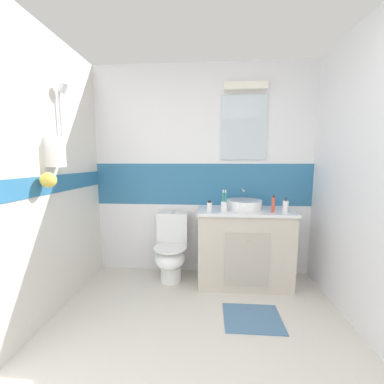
{
  "coord_description": "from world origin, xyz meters",
  "views": [
    {
      "loc": [
        0.08,
        -0.4,
        1.37
      ],
      "look_at": [
        -0.09,
        1.9,
        1.07
      ],
      "focal_mm": 21.71,
      "sensor_mm": 36.0,
      "label": 1
    }
  ],
  "objects": [
    {
      "name": "ground_plane",
      "position": [
        0.0,
        1.2,
        -0.02
      ],
      "size": [
        3.2,
        3.48,
        0.04
      ],
      "primitive_type": "cube",
      "color": "beige"
    },
    {
      "name": "sink_basin",
      "position": [
        0.48,
        2.2,
        0.9
      ],
      "size": [
        0.39,
        0.44,
        0.21
      ],
      "color": "white",
      "rests_on": "vanity_cabinet"
    },
    {
      "name": "toilet",
      "position": [
        -0.34,
        2.16,
        0.36
      ],
      "size": [
        0.37,
        0.5,
        0.79
      ],
      "color": "white",
      "rests_on": "ground_plane"
    },
    {
      "name": "toothpaste_tube_upright",
      "position": [
        0.75,
        2.02,
        0.93
      ],
      "size": [
        0.03,
        0.03,
        0.18
      ],
      "color": "#D84C33",
      "rests_on": "vanity_cabinet"
    },
    {
      "name": "toothbrush_cup",
      "position": [
        0.25,
        2.03,
        0.91
      ],
      "size": [
        0.07,
        0.07,
        0.23
      ],
      "color": "white",
      "rests_on": "vanity_cabinet"
    },
    {
      "name": "soap_dispenser",
      "position": [
        0.88,
        2.02,
        0.91
      ],
      "size": [
        0.06,
        0.06,
        0.16
      ],
      "color": "white",
      "rests_on": "vanity_cabinet"
    },
    {
      "name": "vanity_cabinet",
      "position": [
        0.48,
        2.15,
        0.43
      ],
      "size": [
        1.03,
        0.52,
        0.85
      ],
      "color": "beige",
      "rests_on": "ground_plane"
    },
    {
      "name": "bath_mat",
      "position": [
        0.48,
        1.52,
        0.01
      ],
      "size": [
        0.5,
        0.39,
        0.01
      ],
      "primitive_type": "cube",
      "color": "#4C7299",
      "rests_on": "ground_plane"
    },
    {
      "name": "wall_left_shower_alcove",
      "position": [
        -1.35,
        1.2,
        1.25
      ],
      "size": [
        0.24,
        3.48,
        2.5
      ],
      "color": "silver",
      "rests_on": "ground_plane"
    },
    {
      "name": "wall_back_tiled",
      "position": [
        0.01,
        2.45,
        1.26
      ],
      "size": [
        3.2,
        0.2,
        2.5
      ],
      "color": "white",
      "rests_on": "ground_plane"
    },
    {
      "name": "lotion_bottle_short",
      "position": [
        0.09,
        2.03,
        0.9
      ],
      "size": [
        0.06,
        0.06,
        0.11
      ],
      "color": "white",
      "rests_on": "vanity_cabinet"
    }
  ]
}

